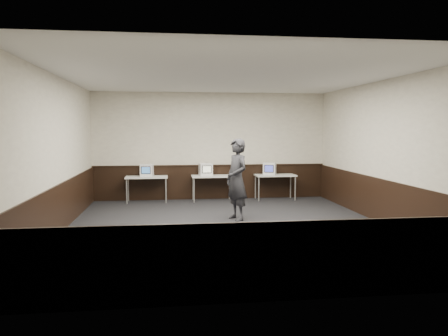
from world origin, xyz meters
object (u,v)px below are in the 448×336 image
object	(u,v)px
desk_left	(147,179)
desk_right	(275,177)
person	(237,179)
emac_left	(147,170)
emac_right	(270,169)
desk_center	(212,178)
emac_center	(206,169)

from	to	relation	value
desk_left	desk_right	bearing A→B (deg)	0.00
desk_left	person	distance (m)	3.53
emac_left	emac_right	size ratio (longest dim) A/B	0.86
desk_center	emac_left	world-z (taller)	emac_left
desk_right	person	distance (m)	3.19
emac_center	emac_right	distance (m)	1.91
desk_left	desk_center	xyz separation A→B (m)	(1.90, 0.00, 0.00)
desk_center	emac_right	xyz separation A→B (m)	(1.72, -0.03, 0.25)
emac_left	person	xyz separation A→B (m)	(2.20, -2.79, 0.02)
emac_left	emac_center	distance (m)	1.70
desk_center	emac_center	world-z (taller)	emac_center
person	desk_center	bearing A→B (deg)	164.16
desk_left	emac_center	xyz separation A→B (m)	(1.71, 0.02, 0.25)
emac_left	emac_right	world-z (taller)	emac_right
desk_left	emac_center	distance (m)	1.73
desk_center	emac_center	bearing A→B (deg)	172.81
desk_right	emac_left	size ratio (longest dim) A/B	2.90
desk_right	emac_right	bearing A→B (deg)	-169.67
emac_center	emac_left	bearing A→B (deg)	173.94
desk_left	desk_center	distance (m)	1.90
desk_right	emac_right	distance (m)	0.31
desk_center	desk_right	xyz separation A→B (m)	(1.90, 0.00, 0.00)
desk_right	emac_left	distance (m)	3.80
emac_right	emac_left	bearing A→B (deg)	-161.46
emac_right	person	bearing A→B (deg)	-97.93
desk_left	desk_right	distance (m)	3.80
desk_right	person	bearing A→B (deg)	-120.14
desk_left	desk_right	xyz separation A→B (m)	(3.80, 0.00, 0.00)
desk_left	person	xyz separation A→B (m)	(2.20, -2.75, 0.27)
desk_right	emac_left	world-z (taller)	emac_left
desk_left	emac_right	distance (m)	3.63
desk_left	emac_center	world-z (taller)	emac_center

